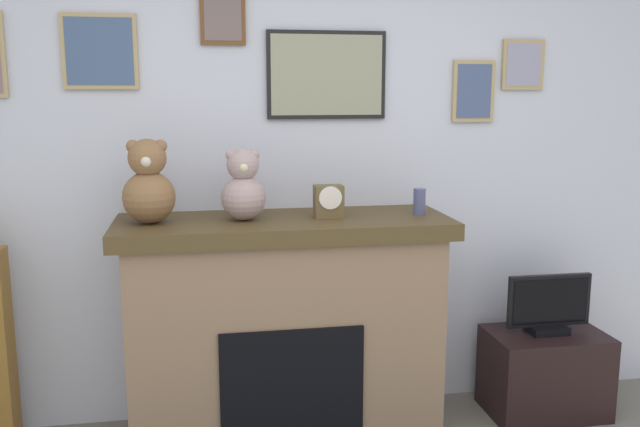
{
  "coord_description": "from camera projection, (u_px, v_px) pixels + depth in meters",
  "views": [
    {
      "loc": [
        -0.51,
        -1.55,
        1.73
      ],
      "look_at": [
        0.06,
        1.66,
        1.14
      ],
      "focal_mm": 38.0,
      "sensor_mm": 36.0,
      "label": 1
    }
  ],
  "objects": [
    {
      "name": "back_wall",
      "position": [
        298.0,
        172.0,
        3.6
      ],
      "size": [
        5.2,
        0.15,
        2.6
      ],
      "color": "silver",
      "rests_on": "ground_plane"
    },
    {
      "name": "teddy_bear_cream",
      "position": [
        148.0,
        186.0,
        3.13
      ],
      "size": [
        0.24,
        0.24,
        0.39
      ],
      "color": "brown",
      "rests_on": "fireplace"
    },
    {
      "name": "fireplace",
      "position": [
        285.0,
        327.0,
        3.38
      ],
      "size": [
        1.61,
        0.61,
        1.12
      ],
      "color": "#8B6B51",
      "rests_on": "ground_plane"
    },
    {
      "name": "tv_stand",
      "position": [
        544.0,
        373.0,
        3.66
      ],
      "size": [
        0.62,
        0.4,
        0.45
      ],
      "primitive_type": "cube",
      "color": "black",
      "rests_on": "ground_plane"
    },
    {
      "name": "teddy_bear_tan",
      "position": [
        243.0,
        188.0,
        3.2
      ],
      "size": [
        0.21,
        0.21,
        0.34
      ],
      "color": "#A8908F",
      "rests_on": "fireplace"
    },
    {
      "name": "candle_jar",
      "position": [
        419.0,
        201.0,
        3.37
      ],
      "size": [
        0.06,
        0.06,
        0.13
      ],
      "primitive_type": "cylinder",
      "color": "#4C517A",
      "rests_on": "fireplace"
    },
    {
      "name": "mantel_clock",
      "position": [
        329.0,
        201.0,
        3.29
      ],
      "size": [
        0.14,
        0.1,
        0.16
      ],
      "color": "brown",
      "rests_on": "fireplace"
    },
    {
      "name": "television",
      "position": [
        549.0,
        306.0,
        3.6
      ],
      "size": [
        0.46,
        0.14,
        0.32
      ],
      "color": "black",
      "rests_on": "tv_stand"
    }
  ]
}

